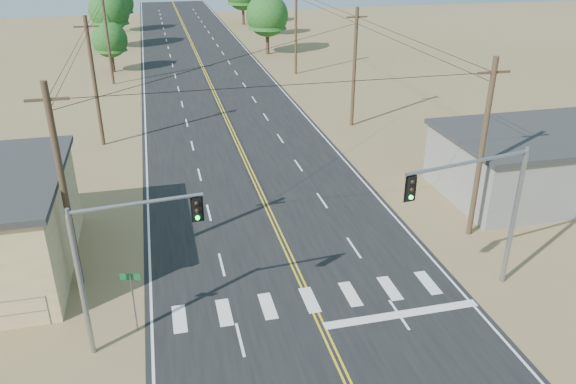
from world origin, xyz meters
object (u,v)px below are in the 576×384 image
object	(u,v)px
building_right	(559,162)
signal_mast_right	(486,201)
street_sign	(133,293)
signal_mast_left	(115,254)

from	to	relation	value
building_right	signal_mast_right	xyz separation A→B (m)	(-11.28, -9.08, 2.81)
building_right	street_sign	size ratio (longest dim) A/B	5.25
building_right	signal_mast_left	bearing A→B (deg)	-161.27
building_right	signal_mast_right	distance (m)	14.75
building_right	signal_mast_right	world-z (taller)	signal_mast_right
building_right	signal_mast_right	bearing A→B (deg)	-141.17
building_right	signal_mast_right	size ratio (longest dim) A/B	2.13
signal_mast_left	street_sign	size ratio (longest dim) A/B	2.30
building_right	street_sign	bearing A→B (deg)	-162.79
signal_mast_left	street_sign	world-z (taller)	signal_mast_left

